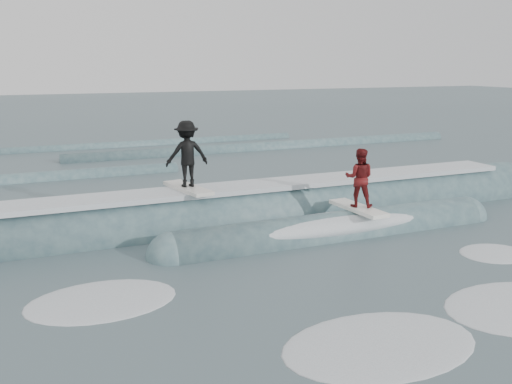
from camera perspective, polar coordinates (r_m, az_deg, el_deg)
name	(u,v)px	position (r m, az deg, el deg)	size (l,w,h in m)	color
ground	(339,286)	(12.09, 8.32, -9.30)	(160.00, 160.00, 0.00)	#3A4F55
breaking_wave	(260,223)	(16.32, 0.43, -3.11)	(22.15, 3.81, 2.06)	#3B5863
surfer_black	(187,156)	(15.63, -6.92, 3.56)	(1.18, 2.07, 1.90)	silver
surfer_red	(359,182)	(15.51, 10.28, 1.02)	(0.97, 2.03, 1.68)	white
whitewater	(419,303)	(11.63, 15.99, -10.59)	(15.23, 6.94, 0.10)	white
far_swells	(131,159)	(27.99, -12.37, 3.22)	(39.59, 8.65, 0.80)	#3B5863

